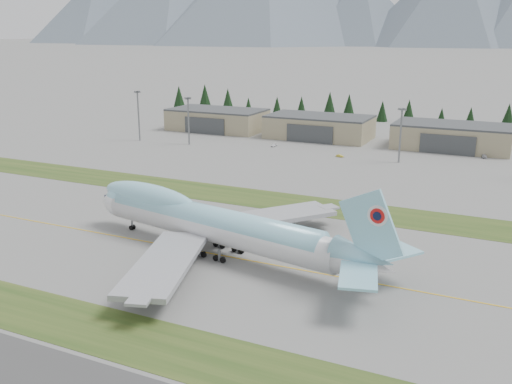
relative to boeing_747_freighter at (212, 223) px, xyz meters
The scene contains 13 objects.
ground 13.35m from the boeing_747_freighter, behind, with size 7000.00×7000.00×0.00m, color slate.
grass_strip_near 40.90m from the boeing_747_freighter, 106.27° to the right, with size 400.00×14.00×0.08m, color #284418.
grass_strip_far 46.30m from the boeing_747_freighter, 104.28° to the left, with size 400.00×18.00×0.08m, color #284418.
taxiway_line_main 13.35m from the boeing_747_freighter, behind, with size 400.00×0.40×0.02m, color gold.
boeing_747_freighter is the anchor object (origin of this frame).
hangar_left 169.94m from the boeing_747_freighter, 118.58° to the left, with size 48.00×26.60×10.80m.
hangar_center 151.54m from the boeing_747_freighter, 99.99° to the left, with size 48.00×26.60×10.80m.
hangar_right 153.00m from the boeing_747_freighter, 77.27° to the left, with size 48.00×26.60×10.80m.
floodlight_masts 111.08m from the boeing_747_freighter, 100.72° to the left, with size 171.69×9.60×23.79m.
service_vehicle_a 126.63m from the boeing_747_freighter, 107.13° to the left, with size 1.51×3.75×1.28m, color white.
service_vehicle_b 112.49m from the boeing_747_freighter, 92.30° to the left, with size 1.12×3.19×1.05m, color gold.
service_vehicle_c 143.89m from the boeing_747_freighter, 70.36° to the left, with size 1.88×4.63×1.34m, color #A6A6AA.
conifer_belt 211.76m from the boeing_747_freighter, 96.83° to the left, with size 272.30×15.03×16.97m.
Camera 1 is at (71.95, -105.02, 48.49)m, focal length 40.00 mm.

